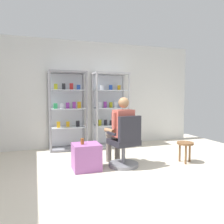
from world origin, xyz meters
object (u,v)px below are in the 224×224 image
(storage_crate, at_px, (86,157))
(wooden_stool, at_px, (185,146))
(display_cabinet_right, at_px, (110,109))
(seated_shopkeeper, at_px, (121,128))
(display_cabinet_left, at_px, (67,110))
(tea_glass, at_px, (82,141))
(office_chair, at_px, (125,146))

(storage_crate, relative_size, wooden_stool, 1.18)
(display_cabinet_right, xyz_separation_m, seated_shopkeeper, (-0.32, -1.59, -0.25))
(display_cabinet_left, xyz_separation_m, display_cabinet_right, (1.10, -0.00, -0.00))
(storage_crate, bearing_deg, display_cabinet_left, 93.34)
(storage_crate, xyz_separation_m, tea_glass, (-0.07, -0.02, 0.29))
(display_cabinet_right, bearing_deg, display_cabinet_left, 179.99)
(display_cabinet_left, distance_m, tea_glass, 1.74)
(display_cabinet_right, xyz_separation_m, storage_crate, (-1.00, -1.66, -0.73))
(wooden_stool, bearing_deg, display_cabinet_right, 116.19)
(display_cabinet_right, relative_size, tea_glass, 17.73)
(storage_crate, bearing_deg, seated_shopkeeper, 5.75)
(display_cabinet_right, bearing_deg, wooden_stool, -63.81)
(seated_shopkeeper, bearing_deg, storage_crate, -174.25)
(tea_glass, relative_size, wooden_stool, 0.26)
(wooden_stool, bearing_deg, tea_glass, 174.09)
(office_chair, relative_size, tea_glass, 8.96)
(display_cabinet_left, xyz_separation_m, storage_crate, (0.10, -1.66, -0.73))
(display_cabinet_left, height_order, office_chair, display_cabinet_left)
(display_cabinet_left, relative_size, tea_glass, 17.73)
(display_cabinet_right, relative_size, office_chair, 1.98)
(display_cabinet_right, bearing_deg, tea_glass, -122.65)
(display_cabinet_right, xyz_separation_m, wooden_stool, (0.93, -1.89, -0.64))
(office_chair, distance_m, wooden_stool, 1.23)
(display_cabinet_left, bearing_deg, seated_shopkeeper, -63.98)
(display_cabinet_left, height_order, wooden_stool, display_cabinet_left)
(display_cabinet_right, distance_m, wooden_stool, 2.20)
(display_cabinet_right, height_order, seated_shopkeeper, display_cabinet_right)
(office_chair, bearing_deg, display_cabinet_right, 80.43)
(display_cabinet_right, distance_m, storage_crate, 2.07)
(display_cabinet_left, height_order, storage_crate, display_cabinet_left)
(display_cabinet_right, height_order, storage_crate, display_cabinet_right)
(display_cabinet_left, xyz_separation_m, tea_glass, (0.02, -1.68, -0.45))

